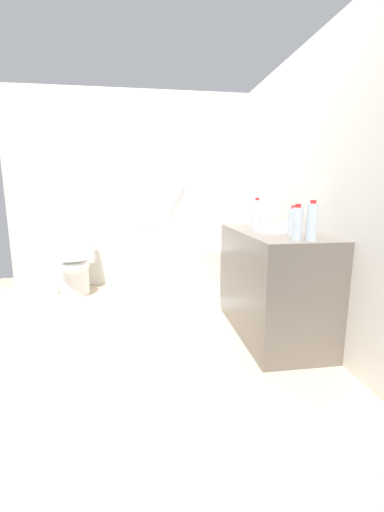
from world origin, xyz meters
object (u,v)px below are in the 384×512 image
object	(u,v)px
water_bottle_3	(297,223)
water_bottle_2	(312,222)
toilet_paper_roll	(54,290)
water_bottle_4	(293,222)
bathtub	(185,266)
toilet	(76,266)
bath_mat	(201,305)
water_bottle_0	(257,213)
sink_faucet	(297,227)
drinking_glass_0	(249,220)
sink_basin	(273,228)
drinking_glass_1	(267,223)
water_bottle_1	(256,214)

from	to	relation	value
water_bottle_3	water_bottle_2	bearing A→B (deg)	-25.63
water_bottle_2	toilet_paper_roll	xyz separation A→B (m)	(-2.10, 1.84, -0.93)
water_bottle_4	bathtub	bearing A→B (deg)	109.75
toilet	bath_mat	world-z (taller)	toilet
bath_mat	water_bottle_0	bearing A→B (deg)	-41.63
sink_faucet	drinking_glass_0	xyz separation A→B (m)	(-0.23, 0.51, 0.01)
sink_faucet	bath_mat	distance (m)	1.32
bathtub	sink_faucet	xyz separation A→B (m)	(0.74, -1.31, 0.61)
toilet	sink_basin	bearing A→B (deg)	53.63
water_bottle_0	water_bottle_2	distance (m)	0.85
water_bottle_0	toilet	bearing A→B (deg)	150.41
sink_faucet	water_bottle_2	size ratio (longest dim) A/B	0.58
sink_basin	water_bottle_0	size ratio (longest dim) A/B	1.35
drinking_glass_1	bathtub	bearing A→B (deg)	119.37
sink_faucet	toilet_paper_roll	size ratio (longest dim) A/B	1.38
toilet	sink_faucet	distance (m)	2.47
water_bottle_1	bath_mat	xyz separation A→B (m)	(-0.45, 0.30, -0.96)
sink_faucet	toilet_paper_roll	distance (m)	2.75
drinking_glass_1	toilet	bearing A→B (deg)	149.47
bath_mat	drinking_glass_1	bearing A→B (deg)	-42.88
water_bottle_1	sink_faucet	bearing A→B (deg)	-65.86
water_bottle_1	toilet_paper_roll	size ratio (longest dim) A/B	2.06
bathtub	water_bottle_0	xyz separation A→B (m)	(0.52, -0.96, 0.69)
sink_faucet	water_bottle_0	world-z (taller)	water_bottle_0
water_bottle_3	bath_mat	size ratio (longest dim) A/B	0.35
water_bottle_0	water_bottle_4	xyz separation A→B (m)	(0.05, -0.62, -0.02)
water_bottle_3	drinking_glass_1	world-z (taller)	water_bottle_3
water_bottle_2	sink_faucet	bearing A→B (deg)	73.61
water_bottle_1	bath_mat	world-z (taller)	water_bottle_1
water_bottle_1	water_bottle_2	distance (m)	0.93
water_bottle_2	bath_mat	xyz separation A→B (m)	(-0.50, 1.23, -0.97)
water_bottle_1	drinking_glass_0	xyz separation A→B (m)	(-0.04, 0.08, -0.06)
water_bottle_2	water_bottle_3	distance (m)	0.09
toilet	water_bottle_4	size ratio (longest dim) A/B	3.13
sink_faucet	drinking_glass_1	xyz separation A→B (m)	(-0.15, 0.27, 0.01)
drinking_glass_1	bath_mat	xyz separation A→B (m)	(-0.49, 0.46, -0.89)
water_bottle_4	bath_mat	distance (m)	1.46
bathtub	sink_basin	xyz separation A→B (m)	(0.54, -1.31, 0.60)
toilet	water_bottle_3	bearing A→B (deg)	44.85
bath_mat	water_bottle_1	bearing A→B (deg)	-33.48
water_bottle_2	drinking_glass_1	world-z (taller)	water_bottle_2
sink_faucet	drinking_glass_0	bearing A→B (deg)	114.26
sink_faucet	bath_mat	xyz separation A→B (m)	(-0.64, 0.73, -0.88)
water_bottle_0	toilet_paper_roll	size ratio (longest dim) A/B	2.32
sink_basin	sink_faucet	size ratio (longest dim) A/B	2.27
water_bottle_3	drinking_glass_0	size ratio (longest dim) A/B	2.64
sink_faucet	water_bottle_2	xyz separation A→B (m)	(-0.15, -0.50, 0.09)
water_bottle_1	water_bottle_4	xyz separation A→B (m)	(0.03, -0.71, -0.01)
sink_basin	drinking_glass_1	size ratio (longest dim) A/B	4.07
bath_mat	toilet_paper_roll	size ratio (longest dim) A/B	6.10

